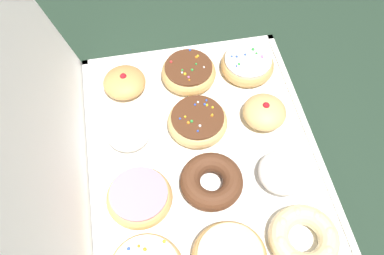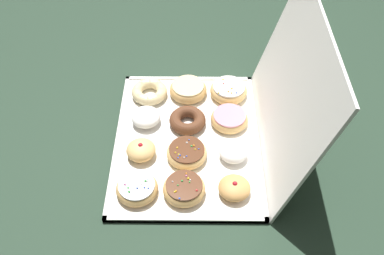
{
  "view_description": "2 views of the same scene",
  "coord_description": "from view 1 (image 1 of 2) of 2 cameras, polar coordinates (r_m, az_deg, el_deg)",
  "views": [
    {
      "loc": [
        -0.37,
        0.09,
        0.7
      ],
      "look_at": [
        0.03,
        0.02,
        0.06
      ],
      "focal_mm": 39.61,
      "sensor_mm": 36.0,
      "label": 1
    },
    {
      "loc": [
        0.84,
        0.02,
        0.98
      ],
      "look_at": [
        -0.0,
        0.01,
        0.06
      ],
      "focal_mm": 40.31,
      "sensor_mm": 36.0,
      "label": 2
    }
  ],
  "objects": [
    {
      "name": "cruller_donut_0",
      "position": [
        0.73,
        14.8,
        -14.21
      ],
      "size": [
        0.12,
        0.12,
        0.04
      ],
      "color": "beige",
      "rests_on": "donut_box"
    },
    {
      "name": "jelly_filled_donut_11",
      "position": [
        0.87,
        -9.09,
        6.03
      ],
      "size": [
        0.09,
        0.09,
        0.04
      ],
      "color": "tan",
      "rests_on": "donut_box"
    },
    {
      "name": "pink_frosted_donut_9",
      "position": [
        0.74,
        -7.09,
        -9.28
      ],
      "size": [
        0.11,
        0.11,
        0.04
      ],
      "color": "tan",
      "rests_on": "donut_box"
    },
    {
      "name": "sprinkle_donut_3",
      "position": [
        0.9,
        7.47,
        8.42
      ],
      "size": [
        0.11,
        0.11,
        0.04
      ],
      "color": "tan",
      "rests_on": "donut_box"
    },
    {
      "name": "jelly_filled_donut_2",
      "position": [
        0.83,
        9.73,
        2.07
      ],
      "size": [
        0.08,
        0.08,
        0.05
      ],
      "color": "#E5B770",
      "rests_on": "donut_box"
    },
    {
      "name": "powdered_filled_donut_1",
      "position": [
        0.77,
        12.17,
        -5.93
      ],
      "size": [
        0.09,
        0.09,
        0.04
      ],
      "color": "white",
      "rests_on": "donut_box"
    },
    {
      "name": "chocolate_cake_ring_donut_5",
      "position": [
        0.75,
        2.8,
        -7.22
      ],
      "size": [
        0.11,
        0.11,
        0.04
      ],
      "color": "#59331E",
      "rests_on": "donut_box"
    },
    {
      "name": "donut_box",
      "position": [
        0.79,
        1.67,
        -4.1
      ],
      "size": [
        0.55,
        0.42,
        0.01
      ],
      "color": "white",
      "rests_on": "ground"
    },
    {
      "name": "sprinkle_donut_7",
      "position": [
        0.88,
        -0.46,
        7.46
      ],
      "size": [
        0.11,
        0.11,
        0.04
      ],
      "color": "tan",
      "rests_on": "donut_box"
    },
    {
      "name": "ground_plane",
      "position": [
        0.8,
        1.66,
        -4.29
      ],
      "size": [
        3.0,
        3.0,
        0.0
      ],
      "primitive_type": "plane",
      "color": "#233828"
    },
    {
      "name": "sprinkle_donut_6",
      "position": [
        0.81,
        0.68,
        0.82
      ],
      "size": [
        0.12,
        0.12,
        0.04
      ],
      "color": "#E5B770",
      "rests_on": "donut_box"
    },
    {
      "name": "powdered_filled_donut_10",
      "position": [
        0.8,
        -8.52,
        -0.64
      ],
      "size": [
        0.08,
        0.08,
        0.04
      ],
      "color": "white",
      "rests_on": "donut_box"
    },
    {
      "name": "box_lid_open",
      "position": [
        0.64,
        -22.18,
        1.06
      ],
      "size": [
        0.55,
        0.11,
        0.42
      ],
      "primitive_type": "cube",
      "rotation": [
        1.32,
        0.0,
        0.0
      ],
      "color": "white",
      "rests_on": "ground"
    }
  ]
}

